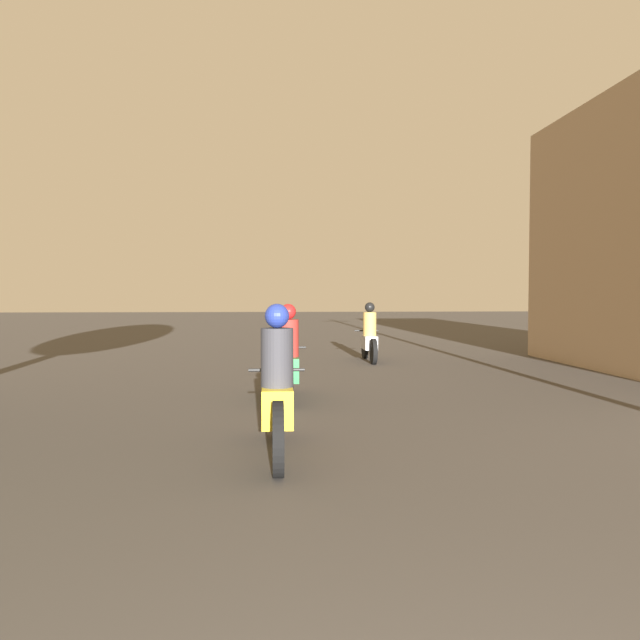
% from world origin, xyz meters
% --- Properties ---
extents(motorcycle_yellow, '(0.60, 2.11, 1.53)m').
position_xyz_m(motorcycle_yellow, '(-0.49, 5.64, 0.62)').
color(motorcycle_yellow, black).
rests_on(motorcycle_yellow, ground_plane).
extents(motorcycle_green, '(0.60, 1.88, 1.48)m').
position_xyz_m(motorcycle_green, '(-0.28, 9.05, 0.59)').
color(motorcycle_green, black).
rests_on(motorcycle_green, ground_plane).
extents(motorcycle_silver, '(0.60, 1.94, 1.44)m').
position_xyz_m(motorcycle_silver, '(1.84, 14.44, 0.58)').
color(motorcycle_silver, black).
rests_on(motorcycle_silver, ground_plane).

